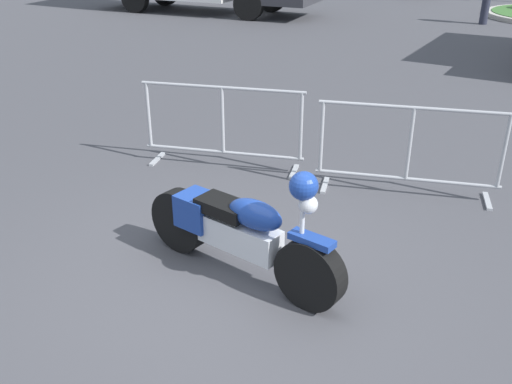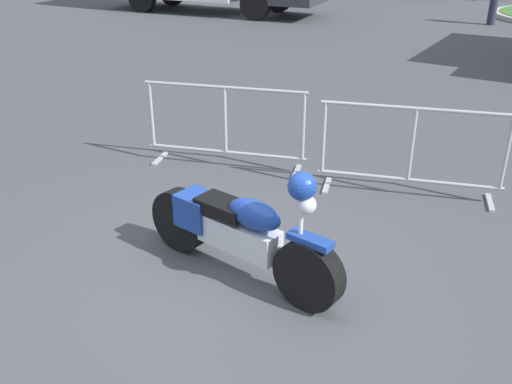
% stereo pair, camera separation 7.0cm
% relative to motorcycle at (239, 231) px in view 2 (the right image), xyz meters
% --- Properties ---
extents(ground_plane, '(120.00, 120.00, 0.00)m').
position_rel_motorcycle_xyz_m(ground_plane, '(-0.04, -0.28, -0.45)').
color(ground_plane, '#424247').
extents(motorcycle, '(2.06, 0.78, 1.19)m').
position_rel_motorcycle_xyz_m(motorcycle, '(0.00, 0.00, 0.00)').
color(motorcycle, black).
rests_on(motorcycle, ground).
extents(crowd_barrier_near, '(2.08, 0.69, 1.07)m').
position_rel_motorcycle_xyz_m(crowd_barrier_near, '(-1.15, 2.23, 0.10)').
color(crowd_barrier_near, '#9EA0A5').
rests_on(crowd_barrier_near, ground).
extents(crowd_barrier_far, '(2.08, 0.69, 1.07)m').
position_rel_motorcycle_xyz_m(crowd_barrier_far, '(1.15, 2.23, 0.10)').
color(crowd_barrier_far, '#9EA0A5').
rests_on(crowd_barrier_far, ground).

